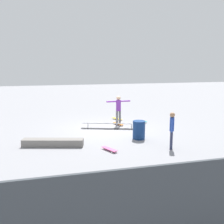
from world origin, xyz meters
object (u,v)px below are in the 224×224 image
object	(u,v)px
grind_rail	(110,126)
loose_skateboard_yellow	(117,119)
trash_bin	(139,130)
skate_ledge	(53,143)
loose_skateboard_pink	(109,149)
loose_skateboard_teal	(140,121)
skater_main	(118,109)
skateboard_main	(118,124)
bystander_blue_shirt	(172,128)

from	to	relation	value
grind_rail	loose_skateboard_yellow	xyz separation A→B (m)	(-1.00, -2.11, -0.06)
loose_skateboard_yellow	trash_bin	distance (m)	4.27
grind_rail	skate_ledge	size ratio (longest dim) A/B	1.17
trash_bin	loose_skateboard_pink	bearing A→B (deg)	36.84
loose_skateboard_teal	skater_main	bearing A→B (deg)	-133.35
skate_ledge	loose_skateboard_pink	distance (m)	2.45
skate_ledge	skateboard_main	xyz separation A→B (m)	(-3.70, -2.99, -0.08)
loose_skateboard_teal	grind_rail	bearing A→B (deg)	-123.83
grind_rail	skater_main	bearing A→B (deg)	-119.51
bystander_blue_shirt	loose_skateboard_pink	size ratio (longest dim) A/B	1.86
grind_rail	bystander_blue_shirt	size ratio (longest dim) A/B	1.97
grind_rail	skater_main	distance (m)	1.21
skater_main	bystander_blue_shirt	xyz separation A→B (m)	(-0.95, 4.41, -0.12)
skate_ledge	loose_skateboard_yellow	bearing A→B (deg)	-132.70
skate_ledge	bystander_blue_shirt	xyz separation A→B (m)	(-4.61, 1.58, 0.70)
skater_main	bystander_blue_shirt	distance (m)	4.52
grind_rail	loose_skateboard_teal	bearing A→B (deg)	-135.94
trash_bin	skate_ledge	bearing A→B (deg)	1.52
skateboard_main	trash_bin	bearing A→B (deg)	165.43
skater_main	loose_skateboard_teal	xyz separation A→B (m)	(-1.44, -0.41, -0.90)
grind_rail	skateboard_main	world-z (taller)	grind_rail
loose_skateboard_yellow	loose_skateboard_teal	bearing A→B (deg)	19.56
grind_rail	trash_bin	size ratio (longest dim) A/B	3.53
skateboard_main	loose_skateboard_yellow	xyz separation A→B (m)	(-0.32, -1.36, 0.00)
skateboard_main	loose_skateboard_yellow	size ratio (longest dim) A/B	1.02
skateboard_main	trash_bin	world-z (taller)	trash_bin
loose_skateboard_pink	trash_bin	size ratio (longest dim) A/B	0.96
skater_main	loose_skateboard_pink	size ratio (longest dim) A/B	2.07
skater_main	trash_bin	size ratio (longest dim) A/B	1.99
skater_main	loose_skateboard_teal	size ratio (longest dim) A/B	2.12
skate_ledge	skater_main	size ratio (longest dim) A/B	1.52
loose_skateboard_teal	trash_bin	size ratio (longest dim) A/B	0.94
loose_skateboard_teal	skateboard_main	bearing A→B (deg)	-139.25
skate_ledge	loose_skateboard_yellow	size ratio (longest dim) A/B	3.13
skateboard_main	loose_skateboard_pink	distance (m)	4.46
grind_rail	skater_main	world-z (taller)	skater_main
grind_rail	trash_bin	distance (m)	2.32
bystander_blue_shirt	loose_skateboard_teal	bearing A→B (deg)	-157.89
skate_ledge	skater_main	distance (m)	4.71
grind_rail	skateboard_main	bearing A→B (deg)	-113.81
loose_skateboard_pink	loose_skateboard_teal	bearing A→B (deg)	-59.22
grind_rail	loose_skateboard_pink	xyz separation A→B (m)	(0.88, 3.43, -0.06)
skateboard_main	loose_skateboard_teal	distance (m)	1.43
loose_skateboard_yellow	trash_bin	bearing A→B (deg)	-26.91
loose_skateboard_teal	trash_bin	xyz separation A→B (m)	(1.25, 3.14, 0.35)
bystander_blue_shirt	loose_skateboard_yellow	bearing A→B (deg)	-146.34
grind_rail	loose_skateboard_teal	distance (m)	2.31
grind_rail	skateboard_main	size ratio (longest dim) A/B	3.61
bystander_blue_shirt	loose_skateboard_yellow	distance (m)	6.02
skate_ledge	loose_skateboard_pink	bearing A→B (deg)	151.09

